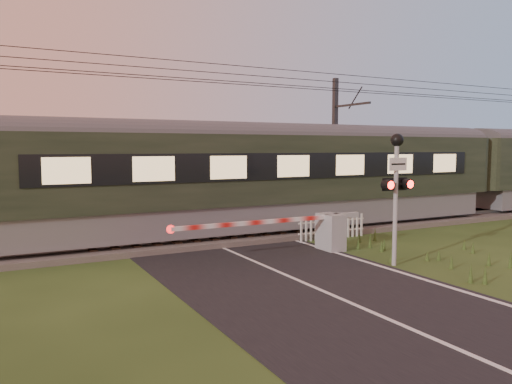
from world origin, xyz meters
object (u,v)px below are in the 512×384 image
crossing_signal (396,175)px  picket_fence (332,227)px  catenary_mast (336,146)px  train (467,170)px  boom_gate (324,231)px

crossing_signal → picket_fence: crossing_signal is taller
picket_fence → catenary_mast: catenary_mast is taller
catenary_mast → train: bearing=-20.4°
boom_gate → catenary_mast: bearing=50.5°
boom_gate → catenary_mast: (4.67, 5.67, 2.66)m
boom_gate → train: bearing=18.0°
train → catenary_mast: (-5.97, 2.22, 1.11)m
crossing_signal → catenary_mast: bearing=63.3°
boom_gate → picket_fence: size_ratio=2.26×
picket_fence → crossing_signal: bearing=-102.7°
train → boom_gate: 11.29m
train → boom_gate: (-10.64, -3.45, -1.55)m
train → picket_fence: train is taller
train → catenary_mast: catenary_mast is taller
train → picket_fence: bearing=-168.3°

